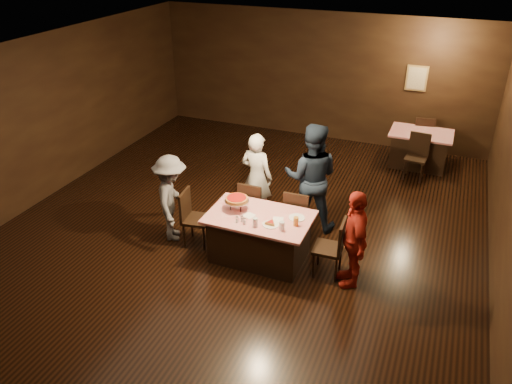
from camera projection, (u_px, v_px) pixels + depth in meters
room at (233, 118)px, 7.48m from camera, size 10.00×10.04×3.02m
main_table at (259, 237)px, 7.81m from camera, size 1.60×1.00×0.77m
back_table at (419, 149)px, 10.86m from camera, size 1.30×0.90×0.77m
chair_far_left at (254, 205)px, 8.51m from camera, size 0.43×0.43×0.95m
chair_far_right at (299, 214)px, 8.25m from camera, size 0.42×0.42×0.95m
chair_end_left at (197, 218)px, 8.13m from camera, size 0.47×0.47×0.95m
chair_end_right at (328, 247)px, 7.40m from camera, size 0.44×0.44×0.95m
chair_back_near at (416, 157)px, 10.25m from camera, size 0.45×0.45×0.95m
chair_back_far at (422, 135)px, 11.31m from camera, size 0.48×0.48×0.95m
diner_white_jacket at (257, 177)px, 8.70m from camera, size 0.64×0.46×1.62m
diner_navy_hoodie at (311, 177)px, 8.37m from camera, size 1.05×0.88×1.91m
diner_grey_knit at (171, 198)px, 8.16m from camera, size 0.91×1.11×1.50m
diner_red_shirt at (354, 239)px, 7.09m from camera, size 0.70×0.97×1.52m
pizza_stand at (237, 199)px, 7.71m from camera, size 0.38×0.38×0.22m
plate_with_slice at (271, 224)px, 7.38m from camera, size 0.25×0.25×0.06m
plate_empty at (297, 218)px, 7.56m from camera, size 0.25×0.25×0.01m
glass_front_left at (255, 222)px, 7.33m from camera, size 0.08×0.08×0.14m
glass_front_right at (282, 226)px, 7.24m from camera, size 0.08×0.08×0.14m
glass_amber at (296, 221)px, 7.35m from camera, size 0.08×0.08×0.14m
condiments at (241, 220)px, 7.43m from camera, size 0.17×0.10×0.09m
napkin_center at (278, 220)px, 7.53m from camera, size 0.19×0.19×0.01m
napkin_left at (249, 215)px, 7.63m from camera, size 0.21×0.21×0.01m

